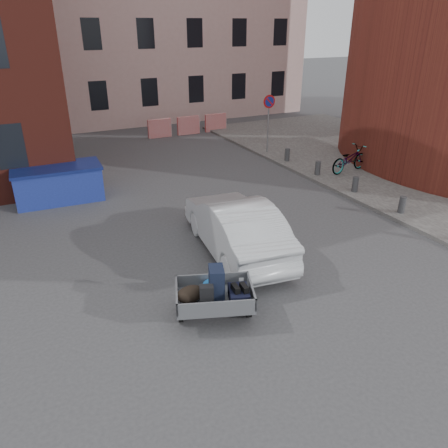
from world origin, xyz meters
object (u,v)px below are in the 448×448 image
silver_car (236,226)px  bicycle (349,159)px  trailer (214,294)px  dumpster (59,183)px

silver_car → bicycle: size_ratio=2.32×
bicycle → trailer: bearing=115.1°
dumpster → silver_car: bearing=-56.1°
trailer → dumpster: (-1.95, 8.63, 0.02)m
trailer → bicycle: (9.16, 6.35, 0.04)m
bicycle → silver_car: bearing=108.3°
dumpster → silver_car: 7.23m
silver_car → bicycle: (7.35, 3.88, -0.12)m
trailer → dumpster: 8.85m
dumpster → bicycle: 11.35m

